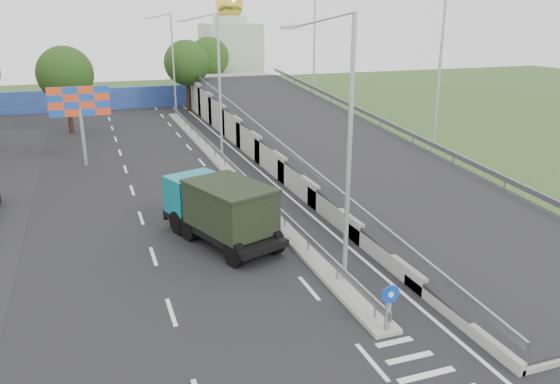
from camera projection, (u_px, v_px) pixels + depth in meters
name	position (u px, v px, depth m)	size (l,w,h in m)	color
ground	(424.00, 374.00, 16.10)	(160.00, 160.00, 0.00)	#2D4C1E
road_surface	(193.00, 190.00, 33.05)	(26.00, 90.00, 0.04)	black
median	(225.00, 167.00, 37.55)	(1.00, 44.00, 0.20)	gray
overpass_ramp	(325.00, 136.00, 39.44)	(10.00, 50.00, 3.50)	gray
median_guardrail	(225.00, 158.00, 37.35)	(0.09, 44.00, 0.71)	gray
sign_bollard	(389.00, 308.00, 17.72)	(0.64, 0.23, 1.67)	black
lamp_post_near	(345.00, 139.00, 19.70)	(2.74, 0.18, 10.08)	#B2B5B7
lamp_post_mid	(217.00, 80.00, 37.61)	(2.74, 0.18, 10.08)	#B2B5B7
lamp_post_far	(171.00, 59.00, 55.52)	(2.74, 0.18, 10.08)	#B2B5B7
blue_wall	(129.00, 98.00, 61.01)	(30.00, 0.50, 2.40)	#282E95
church	(231.00, 53.00, 71.37)	(7.00, 7.00, 13.80)	#B2CCAD
billboard	(80.00, 106.00, 36.99)	(4.00, 0.24, 5.50)	#B2B5B7
tree_left_mid	(65.00, 74.00, 47.11)	(4.80, 4.80, 7.60)	black
tree_median_far	(186.00, 63.00, 58.11)	(4.80, 4.80, 7.60)	black
tree_ramp_far	(209.00, 57.00, 65.65)	(4.80, 4.80, 7.60)	black
dump_truck	(220.00, 208.00, 25.01)	(4.60, 7.19, 2.98)	black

